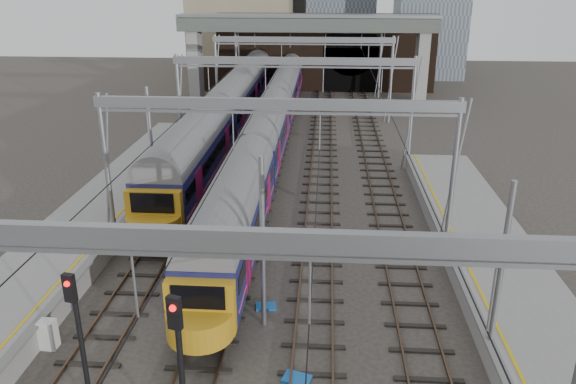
# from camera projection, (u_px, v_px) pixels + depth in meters

# --- Properties ---
(ground) EXTENTS (160.00, 160.00, 0.00)m
(ground) POSITION_uv_depth(u_px,v_px,m) (258.00, 355.00, 20.54)
(ground) COLOR #38332D
(ground) RESTS_ON ground
(platform_left) EXTENTS (4.32, 55.00, 1.12)m
(platform_left) POSITION_uv_depth(u_px,v_px,m) (22.00, 296.00, 23.33)
(platform_left) COLOR gray
(platform_left) RESTS_ON ground
(platform_right) EXTENTS (4.32, 47.00, 1.12)m
(platform_right) POSITION_uv_depth(u_px,v_px,m) (562.00, 383.00, 18.28)
(platform_right) COLOR gray
(platform_right) RESTS_ON ground
(tracks) EXTENTS (14.40, 80.00, 0.22)m
(tracks) POSITION_uv_depth(u_px,v_px,m) (287.00, 202.00, 34.51)
(tracks) COLOR #4C3828
(tracks) RESTS_ON ground
(overhead_line) EXTENTS (16.80, 80.00, 8.00)m
(overhead_line) POSITION_uv_depth(u_px,v_px,m) (294.00, 77.00, 38.21)
(overhead_line) COLOR gray
(overhead_line) RESTS_ON ground
(retaining_wall) EXTENTS (28.00, 2.75, 9.00)m
(retaining_wall) POSITION_uv_depth(u_px,v_px,m) (320.00, 54.00, 67.28)
(retaining_wall) COLOR black
(retaining_wall) RESTS_ON ground
(overbridge) EXTENTS (28.00, 3.00, 9.25)m
(overbridge) POSITION_uv_depth(u_px,v_px,m) (307.00, 33.00, 60.79)
(overbridge) COLOR gray
(overbridge) RESTS_ON ground
(train_main) EXTENTS (2.57, 59.52, 4.50)m
(train_main) POSITION_uv_depth(u_px,v_px,m) (276.00, 112.00, 47.21)
(train_main) COLOR black
(train_main) RESTS_ON ground
(train_second) EXTENTS (2.87, 49.82, 4.92)m
(train_second) POSITION_uv_depth(u_px,v_px,m) (234.00, 101.00, 50.31)
(train_second) COLOR black
(train_second) RESTS_ON ground
(signal_near_left) EXTENTS (0.38, 0.47, 4.96)m
(signal_near_left) POSITION_uv_depth(u_px,v_px,m) (78.00, 326.00, 16.87)
(signal_near_left) COLOR black
(signal_near_left) RESTS_ON ground
(signal_near_centre) EXTENTS (0.41, 0.48, 5.30)m
(signal_near_centre) POSITION_uv_depth(u_px,v_px,m) (180.00, 358.00, 15.15)
(signal_near_centre) COLOR black
(signal_near_centre) RESTS_ON ground
(relay_cabinet) EXTENTS (0.61, 0.52, 1.16)m
(relay_cabinet) POSITION_uv_depth(u_px,v_px,m) (48.00, 334.00, 20.75)
(relay_cabinet) COLOR silver
(relay_cabinet) RESTS_ON ground
(equip_cover_a) EXTENTS (0.92, 0.71, 0.10)m
(equip_cover_a) POSITION_uv_depth(u_px,v_px,m) (266.00, 306.00, 23.49)
(equip_cover_a) COLOR #175EB2
(equip_cover_a) RESTS_ON ground
(equip_cover_b) EXTENTS (1.01, 0.79, 0.11)m
(equip_cover_b) POSITION_uv_depth(u_px,v_px,m) (238.00, 224.00, 31.31)
(equip_cover_b) COLOR #175EB2
(equip_cover_b) RESTS_ON ground
(equip_cover_c) EXTENTS (1.08, 0.90, 0.11)m
(equip_cover_c) POSITION_uv_depth(u_px,v_px,m) (297.00, 379.00, 19.23)
(equip_cover_c) COLOR #175EB2
(equip_cover_c) RESTS_ON ground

